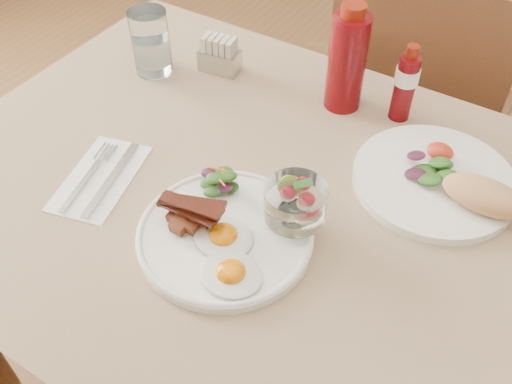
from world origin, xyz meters
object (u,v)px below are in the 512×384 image
object	(u,v)px
main_plate	(225,236)
fruit_cup	(295,203)
water_glass	(151,46)
second_plate	(446,182)
chair_far	(415,110)
hot_sauce_bottle	(405,84)
ketchup_bottle	(347,61)
sugar_caddy	(220,56)
table	(295,243)

from	to	relation	value
main_plate	fruit_cup	world-z (taller)	fruit_cup
main_plate	water_glass	distance (m)	0.50
fruit_cup	second_plate	size ratio (longest dim) A/B	0.33
chair_far	second_plate	size ratio (longest dim) A/B	3.13
hot_sauce_bottle	water_glass	distance (m)	0.52
fruit_cup	ketchup_bottle	world-z (taller)	ketchup_bottle
fruit_cup	sugar_caddy	size ratio (longest dim) A/B	1.08
second_plate	water_glass	xyz separation A→B (m)	(-0.65, 0.02, 0.04)
chair_far	main_plate	bearing A→B (deg)	-94.87
table	fruit_cup	xyz separation A→B (m)	(0.02, -0.05, 0.16)
fruit_cup	water_glass	world-z (taller)	water_glass
ketchup_bottle	sugar_caddy	distance (m)	0.29
main_plate	sugar_caddy	bearing A→B (deg)	125.47
chair_far	fruit_cup	distance (m)	0.77
fruit_cup	ketchup_bottle	size ratio (longest dim) A/B	0.46
fruit_cup	ketchup_bottle	xyz separation A→B (m)	(-0.08, 0.35, 0.03)
chair_far	main_plate	world-z (taller)	chair_far
water_glass	sugar_caddy	bearing A→B (deg)	31.95
second_plate	ketchup_bottle	bearing A→B (deg)	153.85
main_plate	second_plate	world-z (taller)	second_plate
fruit_cup	sugar_caddy	distance (m)	0.48
sugar_caddy	water_glass	distance (m)	0.14
table	ketchup_bottle	size ratio (longest dim) A/B	6.16
table	hot_sauce_bottle	bearing A→B (deg)	81.62
main_plate	hot_sauce_bottle	distance (m)	0.46
water_glass	hot_sauce_bottle	bearing A→B (deg)	14.18
chair_far	water_glass	size ratio (longest dim) A/B	6.82
main_plate	ketchup_bottle	size ratio (longest dim) A/B	1.30
main_plate	second_plate	distance (m)	0.39
table	water_glass	xyz separation A→B (m)	(-0.46, 0.19, 0.15)
second_plate	sugar_caddy	xyz separation A→B (m)	(-0.53, 0.10, 0.02)
main_plate	table	bearing A→B (deg)	60.29
chair_far	sugar_caddy	xyz separation A→B (m)	(-0.34, -0.40, 0.26)
main_plate	second_plate	size ratio (longest dim) A/B	0.94
table	second_plate	distance (m)	0.28
chair_far	ketchup_bottle	size ratio (longest dim) A/B	4.31
ketchup_bottle	water_glass	xyz separation A→B (m)	(-0.40, -0.11, -0.04)
table	chair_far	distance (m)	0.68
chair_far	ketchup_bottle	bearing A→B (deg)	-100.16
hot_sauce_bottle	water_glass	size ratio (longest dim) A/B	1.16
sugar_caddy	hot_sauce_bottle	bearing A→B (deg)	-0.74
table	chair_far	xyz separation A→B (m)	(0.00, 0.66, -0.14)
table	second_plate	world-z (taller)	second_plate
table	second_plate	xyz separation A→B (m)	(0.19, 0.17, 0.11)
fruit_cup	chair_far	bearing A→B (deg)	91.48
hot_sauce_bottle	sugar_caddy	distance (m)	0.39
chair_far	ketchup_bottle	world-z (taller)	ketchup_bottle
main_plate	sugar_caddy	distance (m)	0.47
main_plate	second_plate	xyz separation A→B (m)	(0.26, 0.29, 0.01)
table	hot_sauce_bottle	xyz separation A→B (m)	(0.05, 0.32, 0.17)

